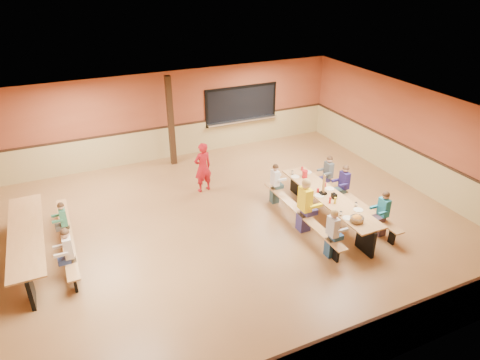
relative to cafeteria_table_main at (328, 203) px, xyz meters
name	(u,v)px	position (x,y,z in m)	size (l,w,h in m)	color
ground	(230,227)	(-2.48, 0.77, -0.53)	(12.00, 12.00, 0.00)	brown
room_envelope	(230,204)	(-2.48, 0.77, 0.16)	(12.04, 10.04, 3.02)	#97482C
kitchen_pass_through	(241,106)	(0.12, 5.73, 0.96)	(2.78, 0.28, 1.38)	black
structural_post	(171,122)	(-2.68, 5.17, 0.97)	(0.18, 0.18, 3.00)	black
cafeteria_table_main	(328,203)	(0.00, 0.00, 0.00)	(1.91, 3.70, 0.74)	#B47E47
cafeteria_table_second	(28,240)	(-7.22, 1.44, 0.00)	(1.91, 3.70, 0.74)	#B47E47
seated_child_white_left	(332,234)	(-0.83, -1.33, 0.09)	(0.38, 0.31, 1.23)	silver
seated_adult_yellow	(305,205)	(-0.83, -0.13, 0.19)	(0.48, 0.39, 1.44)	yellow
seated_child_grey_left	(275,184)	(-0.83, 1.41, 0.06)	(0.35, 0.29, 1.18)	white
seated_child_teal_right	(383,214)	(0.82, -1.13, 0.08)	(0.37, 0.30, 1.22)	teal
seated_child_navy_right	(344,186)	(0.82, 0.46, 0.09)	(0.38, 0.31, 1.24)	#221954
seated_child_char_right	(328,176)	(0.82, 1.20, 0.08)	(0.37, 0.30, 1.21)	#495053
seated_child_green_sec	(65,224)	(-6.39, 1.74, 0.04)	(0.33, 0.27, 1.13)	#367B55
seated_child_tan_sec	(69,254)	(-6.39, 0.36, 0.09)	(0.38, 0.31, 1.24)	beige
standing_woman	(203,167)	(-2.42, 2.92, 0.24)	(0.56, 0.37, 1.54)	#B3141E
punch_pitcher	(305,174)	(-0.02, 1.15, 0.32)	(0.16, 0.16, 0.22)	red
chip_bowl	(357,219)	(-0.13, -1.30, 0.29)	(0.32, 0.32, 0.15)	#FFAD28
napkin_dispenser	(334,196)	(0.04, -0.16, 0.28)	(0.10, 0.14, 0.13)	black
condiment_mustard	(335,200)	(-0.09, -0.39, 0.30)	(0.06, 0.06, 0.17)	yellow
condiment_ketchup	(330,200)	(-0.21, -0.32, 0.30)	(0.06, 0.06, 0.17)	#B2140F
table_paddle	(323,190)	(-0.10, 0.14, 0.35)	(0.16, 0.16, 0.56)	black
place_settings	(329,194)	(0.00, 0.00, 0.27)	(0.65, 3.30, 0.11)	beige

